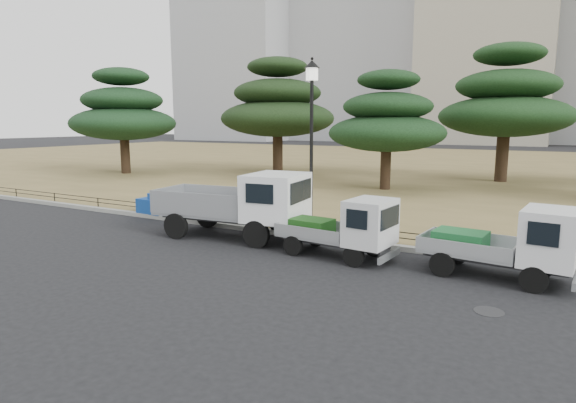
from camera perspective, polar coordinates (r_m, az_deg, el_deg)
The scene contains 14 objects.
ground at distance 14.10m, azimuth -4.00°, elevation -6.38°, with size 220.00×220.00×0.00m, color black.
lawn at distance 42.76m, azimuth 19.12°, elevation 3.82°, with size 120.00×56.00×0.15m, color olive.
curb at distance 16.24m, azimuth 1.04°, elevation -3.95°, with size 120.00×0.25×0.16m, color gray.
truck_large at distance 15.98m, azimuth -5.81°, elevation -0.02°, with size 5.25×2.51×2.21m.
truck_kei_front at distance 13.72m, azimuth 6.63°, elevation -3.10°, with size 3.43×1.71×1.75m.
truck_kei_rear at distance 12.92m, azimuth 24.67°, elevation -4.48°, with size 3.64×1.82×1.84m.
street_lamp at distance 15.90m, azimuth 2.82°, elevation 9.84°, with size 0.50×0.50×5.63m.
pipe_fence at distance 16.30m, azimuth 1.29°, elevation -2.61°, with size 38.00×0.04×0.40m.
tarp_pile at distance 20.41m, azimuth -15.43°, elevation -0.36°, with size 1.32×0.99×0.85m.
manhole at distance 10.87m, azimuth 22.72°, elevation -11.94°, with size 0.60×0.60×0.01m, color #2D2D30.
pine_west_far at distance 37.04m, azimuth -18.97°, elevation 9.89°, with size 7.44×7.44×7.51m.
pine_west_near at distance 35.46m, azimuth -1.25°, elevation 11.14°, with size 8.28×8.28×8.27m.
pine_center_left at distance 27.07m, azimuth 11.66°, elevation 9.31°, with size 6.37×6.37×6.47m.
pine_center_right at distance 32.93m, azimuth 24.41°, elevation 10.63°, with size 7.93×7.93×8.41m.
Camera 1 is at (7.47, -11.33, 3.82)m, focal length 30.00 mm.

